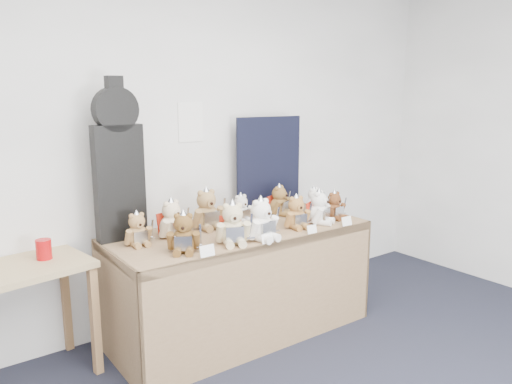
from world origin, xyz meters
TOP-DOWN VIEW (x-y plane):
  - room_shell at (0.43, 2.49)m, footprint 6.00×6.00m
  - display_table at (0.53, 1.91)m, footprint 1.91×0.82m
  - side_table at (-0.97, 2.22)m, footprint 0.97×0.63m
  - guitar_case at (-0.24, 2.28)m, footprint 0.33×0.10m
  - navy_board at (1.06, 2.34)m, footprint 0.58×0.10m
  - red_cup at (-0.75, 2.28)m, footprint 0.09×0.09m
  - teddy_front_far_left at (-0.04, 1.78)m, footprint 0.23×0.23m
  - teddy_front_left at (0.30, 1.74)m, footprint 0.25×0.25m
  - teddy_front_centre at (0.50, 1.70)m, footprint 0.27×0.23m
  - teddy_front_right at (0.88, 1.78)m, footprint 0.22×0.19m
  - teddy_front_far_right at (1.10, 1.77)m, footprint 0.24×0.23m
  - teddy_front_end at (1.30, 1.81)m, footprint 0.20×0.16m
  - teddy_back_left at (0.05, 2.11)m, footprint 0.25×0.22m
  - teddy_back_centre_left at (0.36, 2.16)m, footprint 0.27×0.22m
  - teddy_back_centre_right at (0.66, 2.17)m, footprint 0.20×0.17m
  - teddy_back_right at (1.03, 2.16)m, footprint 0.23×0.21m
  - teddy_back_end at (1.32, 2.06)m, footprint 0.20×0.17m
  - teddy_back_far_left at (-0.21, 2.09)m, footprint 0.20×0.16m
  - entry_card_a at (0.03, 1.62)m, footprint 0.10×0.02m
  - entry_card_b at (0.48, 1.61)m, footprint 0.09×0.02m
  - entry_card_c at (0.87, 1.60)m, footprint 0.08×0.02m
  - entry_card_d at (1.22, 1.60)m, footprint 0.09×0.02m

SIDE VIEW (x-z plane):
  - display_table at x=0.53m, z-range 0.23..1.02m
  - side_table at x=-0.97m, z-range 0.25..1.01m
  - red_cup at x=-0.75m, z-range 0.75..0.88m
  - entry_card_c at x=0.87m, z-range 0.79..0.85m
  - entry_card_b at x=0.48m, z-range 0.79..0.86m
  - entry_card_d at x=1.22m, z-range 0.79..0.86m
  - entry_card_a at x=0.03m, z-range 0.79..0.86m
  - teddy_back_end at x=1.32m, z-range 0.77..1.00m
  - teddy_back_centre_right at x=0.66m, z-range 0.77..1.01m
  - teddy_front_end at x=1.30m, z-range 0.77..1.01m
  - teddy_back_far_left at x=-0.21m, z-range 0.77..1.01m
  - teddy_back_right at x=1.03m, z-range 0.76..1.04m
  - teddy_front_right at x=0.88m, z-range 0.76..1.04m
  - teddy_front_far_left at x=-0.04m, z-range 0.76..1.05m
  - teddy_front_far_right at x=1.10m, z-range 0.76..1.05m
  - teddy_back_left at x=0.05m, z-range 0.76..1.06m
  - teddy_front_left at x=0.30m, z-range 0.76..1.07m
  - teddy_front_centre at x=0.50m, z-range 0.76..1.08m
  - teddy_back_centre_left at x=0.36m, z-range 0.76..1.09m
  - navy_board at x=1.06m, z-range 0.79..1.57m
  - guitar_case at x=-0.24m, z-range 0.78..1.86m
  - room_shell at x=0.43m, z-range -1.46..4.54m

